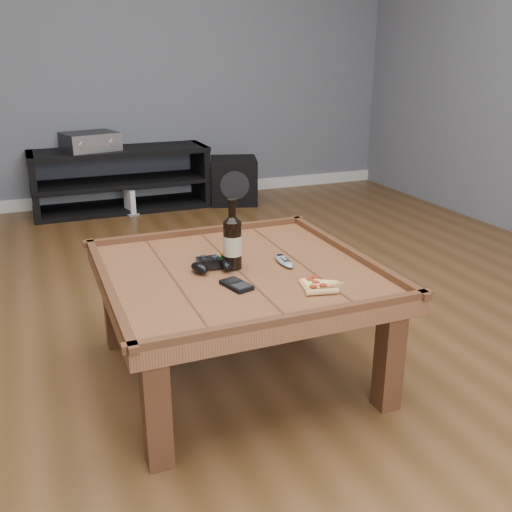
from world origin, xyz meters
name	(u,v)px	position (x,y,z in m)	size (l,w,h in m)	color
ground	(239,372)	(0.00, 0.00, 0.00)	(6.00, 6.00, 0.00)	#492E15
wall_back	(105,35)	(0.00, 3.00, 1.35)	(5.00, 0.04, 2.70)	slate
baseboard	(118,197)	(0.00, 2.99, 0.05)	(5.00, 0.02, 0.10)	silver
coffee_table	(237,283)	(0.00, 0.00, 0.39)	(1.03, 1.03, 0.48)	brown
media_console	(121,180)	(0.00, 2.75, 0.25)	(1.40, 0.45, 0.50)	black
beer_bottle	(232,241)	(-0.01, 0.02, 0.56)	(0.07, 0.07, 0.27)	black
game_controller	(212,264)	(-0.09, 0.02, 0.47)	(0.18, 0.12, 0.05)	black
pizza_slice	(317,285)	(0.20, -0.27, 0.46)	(0.17, 0.23, 0.02)	tan
smartphone	(237,285)	(-0.06, -0.16, 0.46)	(0.10, 0.14, 0.02)	black
remote_control	(284,261)	(0.19, -0.01, 0.46)	(0.06, 0.16, 0.02)	gray
av_receiver	(90,141)	(-0.22, 2.75, 0.57)	(0.47, 0.42, 0.14)	black
subwoofer	(234,181)	(0.93, 2.62, 0.19)	(0.48, 0.48, 0.38)	black
game_console	(130,203)	(0.03, 2.58, 0.09)	(0.12, 0.18, 0.20)	gray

